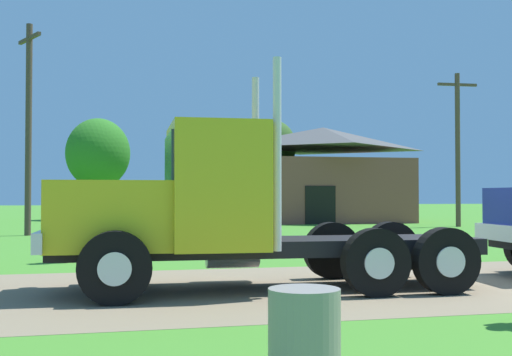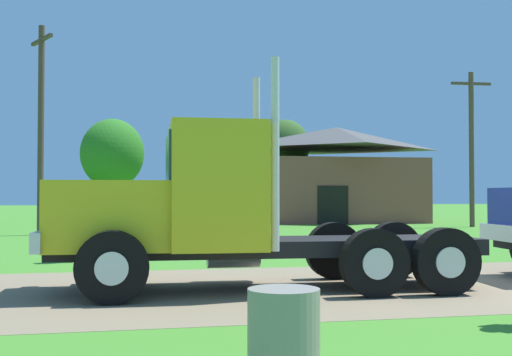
{
  "view_description": "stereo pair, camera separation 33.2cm",
  "coord_description": "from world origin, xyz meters",
  "px_view_note": "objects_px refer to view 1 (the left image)",
  "views": [
    {
      "loc": [
        -6.92,
        -11.28,
        1.67
      ],
      "look_at": [
        -4.2,
        0.21,
        1.98
      ],
      "focal_mm": 45.46,
      "sensor_mm": 36.0,
      "label": 1
    },
    {
      "loc": [
        -6.6,
        -11.35,
        1.67
      ],
      "look_at": [
        -4.2,
        0.21,
        1.98
      ],
      "focal_mm": 45.46,
      "sensor_mm": 36.0,
      "label": 2
    }
  ],
  "objects_px": {
    "steel_barrel": "(304,340)",
    "utility_pole_far": "(458,145)",
    "utility_pole_near": "(29,123)",
    "truck_foreground_white": "(210,214)",
    "shed_building": "(323,176)",
    "visitor_far_side": "(68,222)"
  },
  "relations": [
    {
      "from": "steel_barrel",
      "to": "utility_pole_near",
      "type": "distance_m",
      "value": 23.78
    },
    {
      "from": "steel_barrel",
      "to": "utility_pole_near",
      "type": "xyz_separation_m",
      "value": [
        -4.7,
        22.93,
        4.22
      ]
    },
    {
      "from": "steel_barrel",
      "to": "truck_foreground_white",
      "type": "bearing_deg",
      "value": 88.66
    },
    {
      "from": "utility_pole_far",
      "to": "steel_barrel",
      "type": "bearing_deg",
      "value": -123.05
    },
    {
      "from": "visitor_far_side",
      "to": "utility_pole_far",
      "type": "distance_m",
      "value": 24.1
    },
    {
      "from": "truck_foreground_white",
      "to": "utility_pole_near",
      "type": "distance_m",
      "value": 18.02
    },
    {
      "from": "utility_pole_far",
      "to": "truck_foreground_white",
      "type": "bearing_deg",
      "value": -129.98
    },
    {
      "from": "utility_pole_near",
      "to": "truck_foreground_white",
      "type": "bearing_deg",
      "value": -74.15
    },
    {
      "from": "steel_barrel",
      "to": "shed_building",
      "type": "height_order",
      "value": "shed_building"
    },
    {
      "from": "utility_pole_near",
      "to": "utility_pole_far",
      "type": "relative_size",
      "value": 1.08
    },
    {
      "from": "shed_building",
      "to": "utility_pole_near",
      "type": "xyz_separation_m",
      "value": [
        -16.59,
        -10.58,
        1.78
      ]
    },
    {
      "from": "shed_building",
      "to": "truck_foreground_white",
      "type": "bearing_deg",
      "value": -113.05
    },
    {
      "from": "truck_foreground_white",
      "to": "utility_pole_near",
      "type": "relative_size",
      "value": 0.88
    },
    {
      "from": "steel_barrel",
      "to": "utility_pole_near",
      "type": "bearing_deg",
      "value": 101.58
    },
    {
      "from": "truck_foreground_white",
      "to": "utility_pole_near",
      "type": "xyz_separation_m",
      "value": [
        -4.84,
        17.03,
        3.32
      ]
    },
    {
      "from": "utility_pole_near",
      "to": "utility_pole_far",
      "type": "bearing_deg",
      "value": 7.16
    },
    {
      "from": "utility_pole_near",
      "to": "utility_pole_far",
      "type": "xyz_separation_m",
      "value": [
        21.37,
        2.68,
        -0.33
      ]
    },
    {
      "from": "steel_barrel",
      "to": "utility_pole_far",
      "type": "height_order",
      "value": "utility_pole_far"
    },
    {
      "from": "truck_foreground_white",
      "to": "shed_building",
      "type": "bearing_deg",
      "value": 66.95
    },
    {
      "from": "utility_pole_near",
      "to": "visitor_far_side",
      "type": "bearing_deg",
      "value": -79.26
    },
    {
      "from": "utility_pole_near",
      "to": "shed_building",
      "type": "bearing_deg",
      "value": 32.52
    },
    {
      "from": "visitor_far_side",
      "to": "utility_pole_far",
      "type": "height_order",
      "value": "utility_pole_far"
    }
  ]
}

